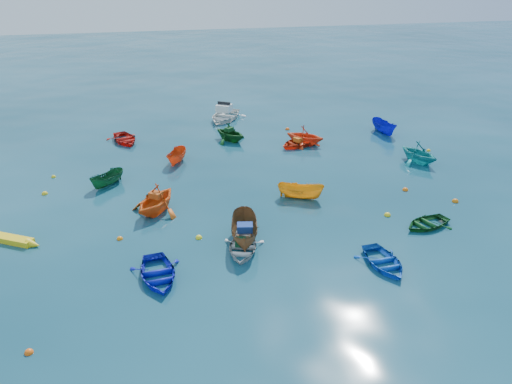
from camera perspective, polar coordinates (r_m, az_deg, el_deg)
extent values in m
plane|color=#093242|center=(24.91, 2.55, -5.64)|extent=(160.00, 160.00, 0.00)
imported|color=#0E18B5|center=(22.66, -11.13, -9.62)|extent=(2.58, 3.39, 0.66)
imported|color=white|center=(24.09, -1.56, -6.79)|extent=(2.76, 3.29, 0.58)
imported|color=brown|center=(24.87, -1.26, -5.67)|extent=(1.98, 3.73, 1.37)
imported|color=#0E4AB8|center=(23.80, 14.34, -8.13)|extent=(2.25, 3.03, 0.60)
imported|color=orange|center=(28.19, -11.28, -2.22)|extent=(4.14, 4.25, 1.70)
imported|color=orange|center=(29.29, 5.08, -0.70)|extent=(2.91, 2.09, 1.06)
imported|color=#114A1C|center=(27.69, 18.87, -3.71)|extent=(3.10, 2.59, 0.55)
imported|color=teal|center=(36.13, 17.98, 3.28)|extent=(3.42, 3.67, 1.57)
imported|color=#DC4714|center=(34.73, -8.99, 3.36)|extent=(1.93, 2.78, 1.01)
imported|color=#124D1A|center=(38.56, -2.97, 5.89)|extent=(3.62, 3.70, 1.48)
imported|color=red|center=(37.61, 4.91, 5.32)|extent=(3.95, 3.52, 0.68)
imported|color=#0E10B9|center=(41.51, 14.36, 6.55)|extent=(1.42, 3.07, 1.15)
imported|color=red|center=(39.53, -14.75, 5.57)|extent=(3.18, 3.78, 0.67)
imported|color=#F64317|center=(37.94, 5.56, 5.47)|extent=(3.82, 3.76, 1.52)
imported|color=#125029|center=(32.14, -16.53, 0.74)|extent=(2.46, 2.47, 0.98)
imported|color=white|center=(43.79, -3.63, 8.27)|extent=(4.82, 5.19, 1.48)
cube|color=#114523|center=(23.94, -1.55, -5.74)|extent=(0.80, 0.69, 0.33)
cube|color=navy|center=(24.30, -1.28, -4.10)|extent=(0.85, 0.71, 0.37)
cube|color=#BC4813|center=(27.79, -11.40, -0.33)|extent=(0.82, 0.79, 0.32)
cube|color=#114419|center=(38.34, -3.10, 7.17)|extent=(0.76, 0.73, 0.29)
cube|color=#CF6015|center=(37.38, 4.82, 5.99)|extent=(0.70, 0.77, 0.30)
sphere|color=#FF5B0D|center=(20.37, -24.51, -16.39)|extent=(0.32, 0.32, 0.32)
sphere|color=yellow|center=(25.30, -6.55, -5.26)|extent=(0.34, 0.34, 0.34)
sphere|color=orange|center=(31.48, 16.68, 0.19)|extent=(0.36, 0.36, 0.36)
sphere|color=yellow|center=(34.50, -22.12, 1.58)|extent=(0.29, 0.29, 0.29)
sphere|color=orange|center=(25.96, -15.30, -5.22)|extent=(0.31, 0.31, 0.31)
sphere|color=yellow|center=(28.17, 14.78, -2.62)|extent=(0.37, 0.37, 0.37)
sphere|color=#D4670B|center=(30.96, 21.80, -1.05)|extent=(0.37, 0.37, 0.37)
sphere|color=gold|center=(32.22, -22.98, -0.23)|extent=(0.36, 0.36, 0.36)
sphere|color=#FF540D|center=(41.13, 3.61, 7.13)|extent=(0.36, 0.36, 0.36)
sphere|color=yellow|center=(38.51, 19.11, 4.47)|extent=(0.30, 0.30, 0.30)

